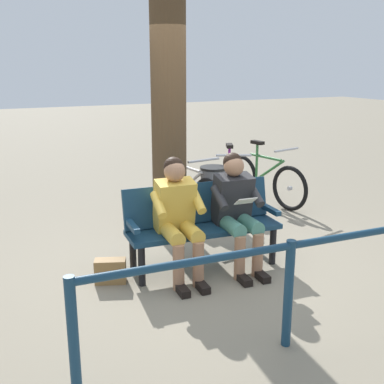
% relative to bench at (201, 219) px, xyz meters
% --- Properties ---
extents(ground_plane, '(40.00, 40.00, 0.00)m').
position_rel_bench_xyz_m(ground_plane, '(-0.09, -0.03, -0.51)').
color(ground_plane, gray).
extents(bench, '(1.63, 0.59, 0.87)m').
position_rel_bench_xyz_m(bench, '(0.00, 0.00, 0.00)').
color(bench, navy).
rests_on(bench, ground).
extents(person_reading, '(0.51, 0.79, 1.20)m').
position_rel_bench_xyz_m(person_reading, '(-0.31, 0.19, 0.16)').
color(person_reading, '#262628').
rests_on(person_reading, ground).
extents(person_companion, '(0.51, 0.79, 1.20)m').
position_rel_bench_xyz_m(person_companion, '(0.33, 0.14, 0.16)').
color(person_companion, gold).
rests_on(person_companion, ground).
extents(handbag, '(0.33, 0.24, 0.24)m').
position_rel_bench_xyz_m(handbag, '(0.99, 0.01, -0.39)').
color(handbag, olive).
rests_on(handbag, ground).
extents(tree_trunk, '(0.42, 0.42, 3.48)m').
position_rel_bench_xyz_m(tree_trunk, '(-0.09, -1.08, 1.23)').
color(tree_trunk, '#4C3823').
rests_on(tree_trunk, ground).
extents(litter_bin, '(0.36, 0.36, 0.76)m').
position_rel_bench_xyz_m(litter_bin, '(-0.77, -1.20, -0.12)').
color(litter_bin, slate).
rests_on(litter_bin, ground).
extents(bicycle_blue, '(0.52, 1.66, 0.94)m').
position_rel_bench_xyz_m(bicycle_blue, '(-1.92, -1.71, -0.15)').
color(bicycle_blue, black).
rests_on(bicycle_blue, ground).
extents(bicycle_green, '(0.76, 1.56, 0.94)m').
position_rel_bench_xyz_m(bicycle_green, '(-1.27, -1.64, -0.15)').
color(bicycle_green, black).
rests_on(bicycle_green, ground).
extents(bicycle_purple, '(0.48, 1.67, 0.94)m').
position_rel_bench_xyz_m(bicycle_purple, '(-0.53, -1.54, -0.15)').
color(bicycle_purple, black).
rests_on(bicycle_purple, ground).
extents(railing_fence, '(3.21, 0.22, 0.85)m').
position_rel_bench_xyz_m(railing_fence, '(0.08, 1.63, 0.09)').
color(railing_fence, navy).
rests_on(railing_fence, ground).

